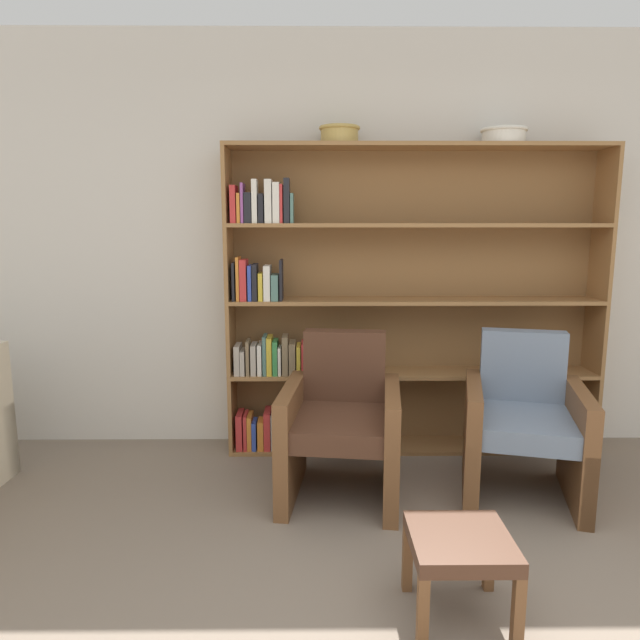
{
  "coord_description": "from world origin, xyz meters",
  "views": [
    {
      "loc": [
        -0.57,
        -1.19,
        1.53
      ],
      "look_at": [
        -0.54,
        2.17,
        0.95
      ],
      "focal_mm": 32.0,
      "sensor_mm": 36.0,
      "label": 1
    }
  ],
  "objects": [
    {
      "name": "bookshelf",
      "position": [
        -0.13,
        2.54,
        0.97
      ],
      "size": [
        2.45,
        0.3,
        2.01
      ],
      "color": "olive",
      "rests_on": "ground"
    },
    {
      "name": "bowl_copper",
      "position": [
        0.62,
        2.51,
        2.07
      ],
      "size": [
        0.29,
        0.29,
        0.1
      ],
      "color": "silver",
      "rests_on": "bookshelf"
    },
    {
      "name": "wall_back",
      "position": [
        0.0,
        2.7,
        1.38
      ],
      "size": [
        12.0,
        0.06,
        2.75
      ],
      "color": "silver",
      "rests_on": "ground"
    },
    {
      "name": "armchair_leather",
      "position": [
        -0.42,
        1.87,
        0.4
      ],
      "size": [
        0.72,
        0.75,
        0.9
      ],
      "rotation": [
        0.0,
        0.0,
        3.02
      ],
      "color": "brown",
      "rests_on": "ground"
    },
    {
      "name": "bowl_cream",
      "position": [
        -0.41,
        2.51,
        2.07
      ],
      "size": [
        0.26,
        0.26,
        0.11
      ],
      "color": "tan",
      "rests_on": "bookshelf"
    },
    {
      "name": "footstool",
      "position": [
        -0.01,
        0.81,
        0.29
      ],
      "size": [
        0.38,
        0.38,
        0.35
      ],
      "color": "brown",
      "rests_on": "ground"
    },
    {
      "name": "armchair_cushioned",
      "position": [
        0.61,
        1.87,
        0.4
      ],
      "size": [
        0.79,
        0.82,
        0.9
      ],
      "rotation": [
        0.0,
        0.0,
        2.89
      ],
      "color": "brown",
      "rests_on": "ground"
    }
  ]
}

